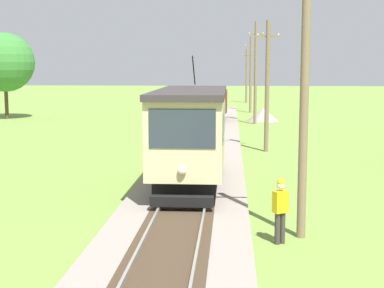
% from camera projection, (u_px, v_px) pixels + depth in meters
% --- Properties ---
extents(red_tram, '(2.60, 8.54, 4.79)m').
position_uv_depth(red_tram, '(191.00, 132.00, 21.88)').
color(red_tram, beige).
rests_on(red_tram, rail_right).
extents(freight_car, '(2.40, 5.20, 2.31)m').
position_uv_depth(freight_car, '(213.00, 103.00, 48.07)').
color(freight_car, maroon).
rests_on(freight_car, rail_right).
extents(utility_pole_near_tram, '(1.40, 0.30, 8.38)m').
position_uv_depth(utility_pole_near_tram, '(305.00, 82.00, 15.34)').
color(utility_pole_near_tram, '#7A664C').
rests_on(utility_pole_near_tram, ground).
extents(utility_pole_mid, '(1.40, 0.43, 7.13)m').
position_uv_depth(utility_pole_mid, '(267.00, 85.00, 31.09)').
color(utility_pole_mid, '#7A664C').
rests_on(utility_pole_mid, ground).
extents(utility_pole_far, '(1.40, 0.43, 8.15)m').
position_uv_depth(utility_pole_far, '(256.00, 72.00, 45.93)').
color(utility_pole_far, '#7A664C').
rests_on(utility_pole_far, ground).
extents(utility_pole_distant, '(1.40, 0.26, 7.53)m').
position_uv_depth(utility_pole_distant, '(251.00, 74.00, 57.12)').
color(utility_pole_distant, '#7A664C').
rests_on(utility_pole_distant, ground).
extents(utility_pole_horizon, '(1.40, 0.56, 6.77)m').
position_uv_depth(utility_pole_horizon, '(247.00, 75.00, 72.36)').
color(utility_pole_horizon, '#7A664C').
rests_on(utility_pole_horizon, ground).
extents(gravel_pile, '(2.75, 2.75, 1.10)m').
position_uv_depth(gravel_pile, '(263.00, 115.00, 48.88)').
color(gravel_pile, gray).
rests_on(gravel_pile, ground).
extents(track_worker, '(0.45, 0.40, 1.78)m').
position_uv_depth(track_worker, '(280.00, 208.00, 15.18)').
color(track_worker, '#38332D').
rests_on(track_worker, ground).
extents(tree_right_near, '(5.19, 5.19, 7.58)m').
position_uv_depth(tree_right_near, '(5.00, 62.00, 50.23)').
color(tree_right_near, '#4C3823').
rests_on(tree_right_near, ground).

